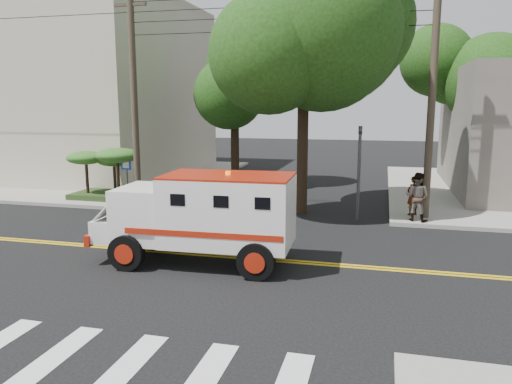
# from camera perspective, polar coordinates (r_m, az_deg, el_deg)

# --- Properties ---
(ground) EXTENTS (100.00, 100.00, 0.00)m
(ground) POSITION_cam_1_polar(r_m,az_deg,el_deg) (14.84, -4.66, -7.27)
(ground) COLOR black
(ground) RESTS_ON ground
(sidewalk_nw) EXTENTS (17.00, 17.00, 0.15)m
(sidewalk_nw) POSITION_cam_1_polar(r_m,az_deg,el_deg) (32.73, -19.49, 1.84)
(sidewalk_nw) COLOR gray
(sidewalk_nw) RESTS_ON ground
(building_left) EXTENTS (16.00, 14.00, 10.00)m
(building_left) POSITION_cam_1_polar(r_m,az_deg,el_deg) (34.83, -21.38, 10.57)
(building_left) COLOR #B9B398
(building_left) RESTS_ON sidewalk_nw
(utility_pole_left) EXTENTS (0.28, 0.28, 9.00)m
(utility_pole_left) POSITION_cam_1_polar(r_m,az_deg,el_deg) (21.94, -13.73, 9.99)
(utility_pole_left) COLOR #382D23
(utility_pole_left) RESTS_ON ground
(utility_pole_right) EXTENTS (0.28, 0.28, 9.00)m
(utility_pole_right) POSITION_cam_1_polar(r_m,az_deg,el_deg) (19.65, 19.44, 9.74)
(utility_pole_right) COLOR #382D23
(utility_pole_right) RESTS_ON ground
(tree_main) EXTENTS (6.08, 5.70, 9.85)m
(tree_main) POSITION_cam_1_polar(r_m,az_deg,el_deg) (19.98, 6.72, 18.00)
(tree_main) COLOR black
(tree_main) RESTS_ON ground
(tree_left) EXTENTS (4.48, 4.20, 7.70)m
(tree_left) POSITION_cam_1_polar(r_m,az_deg,el_deg) (26.26, -1.93, 12.91)
(tree_left) COLOR black
(tree_left) RESTS_ON ground
(tree_right) EXTENTS (4.80, 4.50, 8.20)m
(tree_right) POSITION_cam_1_polar(r_m,az_deg,el_deg) (29.50, 23.08, 12.52)
(tree_right) COLOR black
(tree_right) RESTS_ON ground
(traffic_signal) EXTENTS (0.15, 0.18, 3.60)m
(traffic_signal) POSITION_cam_1_polar(r_m,az_deg,el_deg) (19.13, 11.71, 3.28)
(traffic_signal) COLOR #3F3F42
(traffic_signal) RESTS_ON ground
(accessibility_sign) EXTENTS (0.45, 0.10, 2.02)m
(accessibility_sign) POSITION_cam_1_polar(r_m,az_deg,el_deg) (22.58, -14.55, 1.97)
(accessibility_sign) COLOR #3F3F42
(accessibility_sign) RESTS_ON ground
(palm_planter) EXTENTS (3.52, 2.63, 2.36)m
(palm_planter) POSITION_cam_1_polar(r_m,az_deg,el_deg) (23.55, -16.69, 2.87)
(palm_planter) COLOR #1E3314
(palm_planter) RESTS_ON sidewalk_nw
(armored_truck) EXTENTS (5.64, 2.44, 2.53)m
(armored_truck) POSITION_cam_1_polar(r_m,az_deg,el_deg) (13.81, -6.06, -2.43)
(armored_truck) COLOR white
(armored_truck) RESTS_ON ground
(pedestrian_a) EXTENTS (0.66, 0.63, 1.52)m
(pedestrian_a) POSITION_cam_1_polar(r_m,az_deg,el_deg) (20.20, 17.49, -0.40)
(pedestrian_a) COLOR gray
(pedestrian_a) RESTS_ON sidewalk_ne
(pedestrian_b) EXTENTS (1.07, 0.96, 1.80)m
(pedestrian_b) POSITION_cam_1_polar(r_m,az_deg,el_deg) (19.22, 17.92, -0.51)
(pedestrian_b) COLOR gray
(pedestrian_b) RESTS_ON sidewalk_ne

